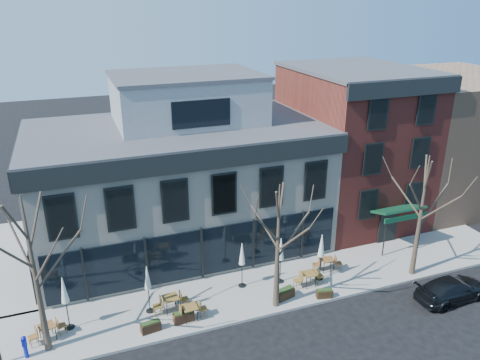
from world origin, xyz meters
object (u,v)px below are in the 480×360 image
object	(u,v)px
call_box	(25,346)
cafe_set_0	(47,331)
parked_sedan	(452,289)
umbrella_0	(64,293)

from	to	relation	value
call_box	cafe_set_0	distance (m)	1.35
parked_sedan	cafe_set_0	world-z (taller)	parked_sedan
parked_sedan	call_box	world-z (taller)	call_box
cafe_set_0	umbrella_0	bearing A→B (deg)	27.41
call_box	cafe_set_0	xyz separation A→B (m)	(0.94, 0.97, -0.15)
call_box	cafe_set_0	size ratio (longest dim) A/B	0.65
call_box	umbrella_0	xyz separation A→B (m)	(1.92, 1.48, 1.44)
cafe_set_0	parked_sedan	bearing A→B (deg)	-11.11
call_box	umbrella_0	distance (m)	2.82
call_box	umbrella_0	bearing A→B (deg)	37.56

